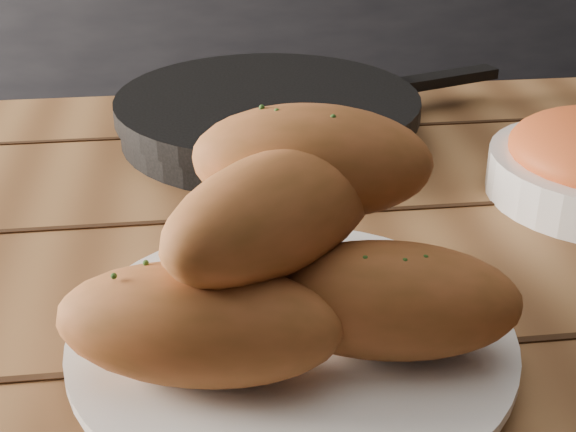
{
  "coord_description": "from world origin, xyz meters",
  "views": [
    {
      "loc": [
        0.06,
        -1.14,
        1.07
      ],
      "look_at": [
        0.11,
        -0.71,
        0.84
      ],
      "focal_mm": 50.0,
      "sensor_mm": 36.0,
      "label": 1
    }
  ],
  "objects_px": {
    "skillet": "(269,115)",
    "plate": "(292,340)",
    "table": "(342,372)",
    "bread_rolls": "(289,247)"
  },
  "relations": [
    {
      "from": "bread_rolls",
      "to": "skillet",
      "type": "bearing_deg",
      "value": 85.9
    },
    {
      "from": "plate",
      "to": "bread_rolls",
      "type": "distance_m",
      "value": 0.07
    },
    {
      "from": "table",
      "to": "skillet",
      "type": "relative_size",
      "value": 3.53
    },
    {
      "from": "table",
      "to": "skillet",
      "type": "bearing_deg",
      "value": 95.49
    },
    {
      "from": "plate",
      "to": "bread_rolls",
      "type": "relative_size",
      "value": 0.99
    },
    {
      "from": "plate",
      "to": "table",
      "type": "bearing_deg",
      "value": 60.09
    },
    {
      "from": "table",
      "to": "skillet",
      "type": "distance_m",
      "value": 0.31
    },
    {
      "from": "table",
      "to": "skillet",
      "type": "height_order",
      "value": "skillet"
    },
    {
      "from": "plate",
      "to": "bread_rolls",
      "type": "xyz_separation_m",
      "value": [
        -0.0,
        0.0,
        0.07
      ]
    },
    {
      "from": "skillet",
      "to": "plate",
      "type": "bearing_deg",
      "value": -93.82
    }
  ]
}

